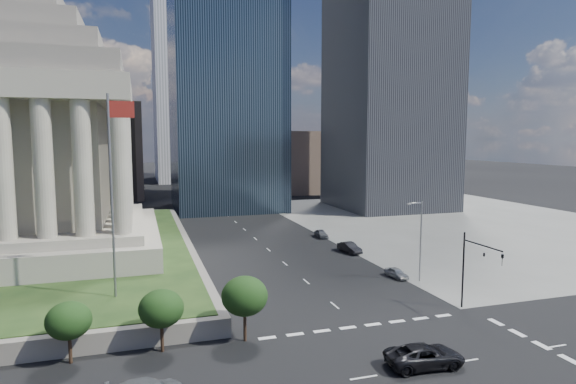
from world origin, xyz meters
name	(u,v)px	position (x,y,z in m)	size (l,w,h in m)	color
ground	(216,206)	(0.00, 100.00, 0.00)	(500.00, 500.00, 0.00)	black
sidewalk_ne	(461,222)	(46.00, 60.00, 0.01)	(68.00, 90.00, 0.03)	slate
war_memorial	(24,110)	(-34.00, 48.00, 21.40)	(34.00, 34.00, 39.00)	gray
flagpole	(113,185)	(-21.83, 24.00, 13.11)	(2.52, 0.24, 20.00)	slate
midrise_glass	(226,89)	(2.00, 95.00, 30.00)	(26.00, 26.00, 60.00)	black
highrise_ne	(391,8)	(42.00, 85.00, 50.00)	(26.00, 28.00, 100.00)	black
building_filler_ne	(296,161)	(32.00, 130.00, 10.00)	(20.00, 30.00, 20.00)	brown
building_filler_nw	(101,151)	(-30.00, 130.00, 14.00)	(24.00, 30.00, 28.00)	brown
traffic_signal_ne	(475,263)	(12.50, 13.70, 5.25)	(0.30, 5.74, 8.00)	black
street_lamp_north	(420,236)	(13.33, 25.00, 5.66)	(2.13, 0.22, 10.00)	slate
pickup_truck	(425,356)	(1.28, 5.18, 0.86)	(6.18, 2.85, 1.72)	black
parked_sedan_near	(397,273)	(11.50, 27.12, 0.63)	(3.69, 1.49, 1.26)	gray
parked_sedan_mid	(350,248)	(11.50, 41.35, 0.79)	(4.79, 1.67, 1.58)	black
parked_sedan_far	(321,234)	(11.50, 53.36, 0.70)	(1.66, 4.12, 1.40)	#53565A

